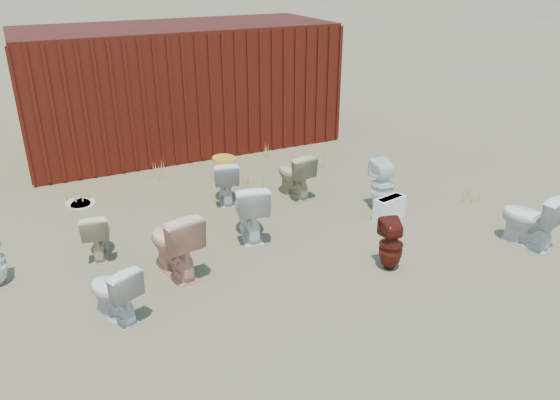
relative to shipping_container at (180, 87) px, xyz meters
name	(u,v)px	position (x,y,z in m)	size (l,w,h in m)	color
ground	(300,255)	(0.00, -5.20, -1.20)	(100.00, 100.00, 0.00)	brown
shipping_container	(180,87)	(0.00, 0.00, 0.00)	(6.00, 2.40, 2.40)	#48160C
toilet_front_a	(113,292)	(-2.44, -5.55, -0.86)	(0.38, 0.66, 0.67)	silver
toilet_front_pink	(174,242)	(-1.59, -4.92, -0.77)	(0.48, 0.84, 0.86)	#EFA28A
toilet_front_c	(250,209)	(-0.38, -4.42, -0.79)	(0.46, 0.81, 0.83)	white
toilet_front_maroon	(391,245)	(0.85, -5.99, -0.87)	(0.30, 0.31, 0.67)	#59160F
toilet_front_e	(530,219)	(2.89, -6.30, -0.81)	(0.44, 0.76, 0.78)	white
toilet_back_beige_left	(97,233)	(-2.37, -4.05, -0.88)	(0.36, 0.63, 0.64)	beige
toilet_back_beige_right	(294,174)	(0.83, -3.43, -0.83)	(0.42, 0.73, 0.75)	#BEB18B
toilet_back_yellowlid	(225,181)	(-0.26, -3.16, -0.84)	(0.40, 0.70, 0.71)	white
toilet_back_e	(383,185)	(1.80, -4.49, -0.80)	(0.36, 0.37, 0.80)	white
yellow_lid	(224,159)	(-0.26, -3.16, -0.47)	(0.36, 0.45, 0.03)	gold
loose_tank	(389,208)	(1.70, -4.83, -1.02)	(0.50, 0.20, 0.35)	white
loose_lid_near	(83,204)	(-2.35, -2.29, -1.19)	(0.38, 0.49, 0.02)	beige
loose_lid_far	(78,204)	(-2.42, -2.24, -1.19)	(0.36, 0.47, 0.02)	beige
weed_clump_a	(77,192)	(-2.40, -2.05, -1.07)	(0.36, 0.36, 0.26)	#AF9B46
weed_clump_b	(252,180)	(0.36, -2.79, -1.07)	(0.32, 0.32, 0.26)	#AF9B46
weed_clump_c	(316,158)	(1.82, -2.39, -1.03)	(0.36, 0.36, 0.34)	#AF9B46
weed_clump_d	(158,171)	(-0.98, -1.70, -1.06)	(0.30, 0.30, 0.29)	#AF9B46
weed_clump_e	(273,153)	(1.25, -1.70, -1.07)	(0.34, 0.34, 0.26)	#AF9B46
weed_clump_f	(468,193)	(3.27, -4.82, -1.07)	(0.28, 0.28, 0.25)	#AF9B46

